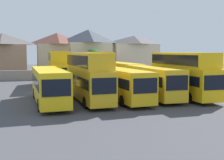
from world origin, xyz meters
The scene contains 16 objects.
ground centered at (0.00, 18.00, 0.00)m, with size 140.00×140.00×0.00m, color #424247.
depot_boundary_wall centered at (0.00, 24.49, 0.90)m, with size 56.00×0.50×1.80m, color gray.
bus_1 centered at (-7.30, 0.09, 1.95)m, with size 2.98×11.80×3.41m.
bus_2 centered at (-3.39, -0.06, 2.80)m, with size 2.92×10.79×4.97m.
bus_3 centered at (0.06, 0.02, 1.89)m, with size 3.25×11.87×3.29m.
bus_4 centered at (3.77, 0.20, 1.95)m, with size 2.66×10.81×3.41m.
bus_5 centered at (7.28, -0.05, 2.81)m, with size 2.71×11.65×4.99m.
bus_6 centered at (-4.95, 14.50, 2.89)m, with size 3.06×12.10×5.14m.
bus_7 centered at (-1.32, 14.49, 1.92)m, with size 2.74×10.25×3.35m.
bus_8 centered at (1.10, 14.52, 2.85)m, with size 2.52×10.36×5.08m.
bus_9 centered at (5.04, 14.27, 1.90)m, with size 3.20×11.88×3.32m.
house_terrace_left centered at (-13.96, 32.47, 4.43)m, with size 9.52×7.69×8.69m.
house_terrace_centre centered at (-3.17, 33.77, 4.60)m, with size 8.63×7.17×9.03m.
house_terrace_right centered at (3.40, 32.76, 5.00)m, with size 9.17×7.81×9.79m.
house_terrace_far_right centered at (14.37, 34.08, 4.44)m, with size 10.85×6.46×8.72m.
tree_left_of_lot centered at (3.17, 26.99, 3.97)m, with size 3.23×3.23×5.65m.
Camera 1 is at (-9.20, -28.43, 5.11)m, focal length 46.02 mm.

